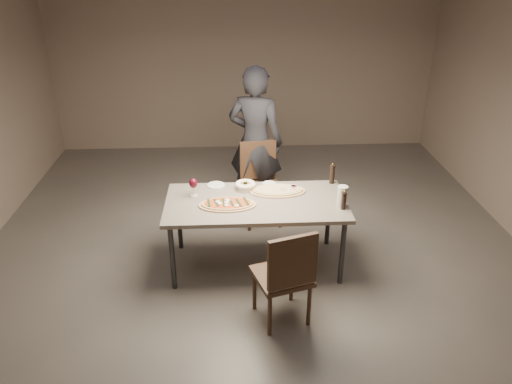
{
  "coord_description": "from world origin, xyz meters",
  "views": [
    {
      "loc": [
        -0.23,
        -4.4,
        3.01
      ],
      "look_at": [
        0.0,
        0.0,
        0.85
      ],
      "focal_mm": 35.0,
      "sensor_mm": 36.0,
      "label": 1
    }
  ],
  "objects_px": {
    "carafe": "(342,196)",
    "chair_near": "(286,273)",
    "dining_table": "(256,206)",
    "zucchini_pizza": "(227,204)",
    "chair_far": "(260,178)",
    "diner": "(255,142)",
    "pepper_mill_left": "(332,174)",
    "ham_pizza": "(278,190)",
    "bread_basket": "(245,185)"
  },
  "relations": [
    {
      "from": "dining_table",
      "to": "carafe",
      "type": "bearing_deg",
      "value": -9.62
    },
    {
      "from": "dining_table",
      "to": "chair_far",
      "type": "relative_size",
      "value": 1.86
    },
    {
      "from": "chair_near",
      "to": "chair_far",
      "type": "relative_size",
      "value": 0.99
    },
    {
      "from": "bread_basket",
      "to": "chair_far",
      "type": "bearing_deg",
      "value": 75.02
    },
    {
      "from": "carafe",
      "to": "zucchini_pizza",
      "type": "bearing_deg",
      "value": 177.05
    },
    {
      "from": "ham_pizza",
      "to": "carafe",
      "type": "height_order",
      "value": "carafe"
    },
    {
      "from": "zucchini_pizza",
      "to": "diner",
      "type": "relative_size",
      "value": 0.31
    },
    {
      "from": "ham_pizza",
      "to": "chair_far",
      "type": "height_order",
      "value": "chair_far"
    },
    {
      "from": "pepper_mill_left",
      "to": "chair_far",
      "type": "bearing_deg",
      "value": 139.39
    },
    {
      "from": "dining_table",
      "to": "chair_near",
      "type": "xyz_separation_m",
      "value": [
        0.21,
        -0.93,
        -0.16
      ]
    },
    {
      "from": "carafe",
      "to": "chair_near",
      "type": "relative_size",
      "value": 0.22
    },
    {
      "from": "dining_table",
      "to": "pepper_mill_left",
      "type": "relative_size",
      "value": 7.76
    },
    {
      "from": "dining_table",
      "to": "diner",
      "type": "height_order",
      "value": "diner"
    },
    {
      "from": "pepper_mill_left",
      "to": "dining_table",
      "type": "bearing_deg",
      "value": -155.4
    },
    {
      "from": "carafe",
      "to": "diner",
      "type": "height_order",
      "value": "diner"
    },
    {
      "from": "zucchini_pizza",
      "to": "diner",
      "type": "height_order",
      "value": "diner"
    },
    {
      "from": "ham_pizza",
      "to": "diner",
      "type": "bearing_deg",
      "value": 85.55
    },
    {
      "from": "zucchini_pizza",
      "to": "carafe",
      "type": "height_order",
      "value": "carafe"
    },
    {
      "from": "zucchini_pizza",
      "to": "bread_basket",
      "type": "bearing_deg",
      "value": 69.69
    },
    {
      "from": "ham_pizza",
      "to": "diner",
      "type": "distance_m",
      "value": 1.07
    },
    {
      "from": "dining_table",
      "to": "bread_basket",
      "type": "xyz_separation_m",
      "value": [
        -0.1,
        0.28,
        0.1
      ]
    },
    {
      "from": "dining_table",
      "to": "chair_near",
      "type": "distance_m",
      "value": 0.97
    },
    {
      "from": "dining_table",
      "to": "carafe",
      "type": "distance_m",
      "value": 0.86
    },
    {
      "from": "zucchini_pizza",
      "to": "ham_pizza",
      "type": "distance_m",
      "value": 0.59
    },
    {
      "from": "carafe",
      "to": "chair_far",
      "type": "xyz_separation_m",
      "value": [
        -0.73,
        1.15,
        -0.31
      ]
    },
    {
      "from": "dining_table",
      "to": "zucchini_pizza",
      "type": "xyz_separation_m",
      "value": [
        -0.28,
        -0.08,
        0.07
      ]
    },
    {
      "from": "ham_pizza",
      "to": "chair_near",
      "type": "relative_size",
      "value": 0.61
    },
    {
      "from": "bread_basket",
      "to": "carafe",
      "type": "bearing_deg",
      "value": -24.29
    },
    {
      "from": "bread_basket",
      "to": "diner",
      "type": "relative_size",
      "value": 0.11
    },
    {
      "from": "chair_far",
      "to": "diner",
      "type": "bearing_deg",
      "value": -88.82
    },
    {
      "from": "ham_pizza",
      "to": "chair_near",
      "type": "height_order",
      "value": "chair_near"
    },
    {
      "from": "pepper_mill_left",
      "to": "diner",
      "type": "bearing_deg",
      "value": 131.92
    },
    {
      "from": "dining_table",
      "to": "pepper_mill_left",
      "type": "height_order",
      "value": "pepper_mill_left"
    },
    {
      "from": "carafe",
      "to": "chair_far",
      "type": "height_order",
      "value": "chair_far"
    },
    {
      "from": "chair_near",
      "to": "carafe",
      "type": "bearing_deg",
      "value": 34.26
    },
    {
      "from": "bread_basket",
      "to": "pepper_mill_left",
      "type": "relative_size",
      "value": 0.91
    },
    {
      "from": "carafe",
      "to": "chair_far",
      "type": "bearing_deg",
      "value": 122.49
    },
    {
      "from": "pepper_mill_left",
      "to": "diner",
      "type": "distance_m",
      "value": 1.16
    },
    {
      "from": "ham_pizza",
      "to": "pepper_mill_left",
      "type": "relative_size",
      "value": 2.5
    },
    {
      "from": "chair_near",
      "to": "chair_far",
      "type": "bearing_deg",
      "value": 75.63
    },
    {
      "from": "carafe",
      "to": "chair_near",
      "type": "distance_m",
      "value": 1.06
    },
    {
      "from": "ham_pizza",
      "to": "chair_near",
      "type": "xyz_separation_m",
      "value": [
        -0.03,
        -1.13,
        -0.23
      ]
    },
    {
      "from": "ham_pizza",
      "to": "chair_far",
      "type": "xyz_separation_m",
      "value": [
        -0.14,
        0.81,
        -0.22
      ]
    },
    {
      "from": "zucchini_pizza",
      "to": "chair_near",
      "type": "height_order",
      "value": "chair_near"
    },
    {
      "from": "chair_far",
      "to": "carafe",
      "type": "bearing_deg",
      "value": 113.44
    },
    {
      "from": "bread_basket",
      "to": "dining_table",
      "type": "bearing_deg",
      "value": -70.94
    },
    {
      "from": "zucchini_pizza",
      "to": "carafe",
      "type": "relative_size",
      "value": 2.73
    },
    {
      "from": "carafe",
      "to": "chair_far",
      "type": "distance_m",
      "value": 1.4
    },
    {
      "from": "zucchini_pizza",
      "to": "chair_near",
      "type": "distance_m",
      "value": 1.01
    },
    {
      "from": "pepper_mill_left",
      "to": "carafe",
      "type": "relative_size",
      "value": 1.12
    }
  ]
}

